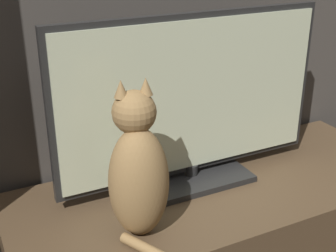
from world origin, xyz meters
The scene contains 3 objects.
tv_stand centered at (0.00, 0.91, 0.21)m, with size 1.36×0.54×0.41m.
tv centered at (-0.06, 0.99, 0.68)m, with size 0.90×0.22×0.55m.
cat centered at (-0.33, 0.80, 0.60)m, with size 0.18×0.29×0.43m.
Camera 1 is at (-0.74, -0.19, 1.19)m, focal length 50.00 mm.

